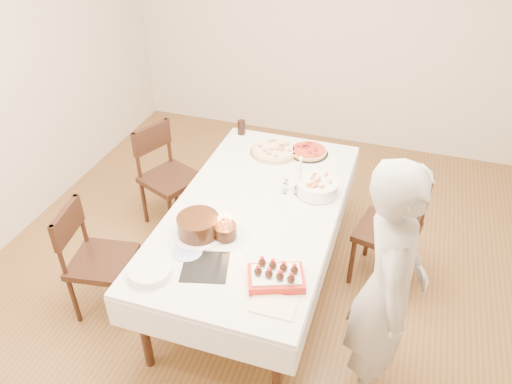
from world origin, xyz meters
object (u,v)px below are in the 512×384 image
(person, at_px, (388,290))
(cola_glass, at_px, (241,127))
(layer_cake, at_px, (198,226))
(birthday_cake, at_px, (225,227))
(pasta_bowl, at_px, (317,187))
(pizza_pepperoni, at_px, (309,151))
(pizza_white, at_px, (274,151))
(taper_candle, at_px, (300,175))
(chair_left_savory, at_px, (171,179))
(dining_table, at_px, (256,247))
(strawberry_box, at_px, (276,277))
(chair_right_savory, at_px, (387,232))
(chair_left_dessert, at_px, (102,262))

(person, bearing_deg, cola_glass, 36.47)
(layer_cake, height_order, birthday_cake, birthday_cake)
(pasta_bowl, relative_size, cola_glass, 2.38)
(person, relative_size, pizza_pepperoni, 5.19)
(pizza_white, distance_m, cola_glass, 0.44)
(person, relative_size, taper_candle, 5.07)
(chair_left_savory, height_order, person, person)
(person, distance_m, cola_glass, 2.14)
(dining_table, relative_size, chair_left_savory, 2.32)
(pasta_bowl, xyz_separation_m, taper_candle, (-0.12, -0.05, 0.11))
(layer_cake, relative_size, strawberry_box, 1.07)
(person, bearing_deg, strawberry_box, 89.21)
(chair_right_savory, bearing_deg, chair_left_dessert, -141.77)
(chair_left_dessert, bearing_deg, pizza_white, -132.43)
(pizza_white, distance_m, strawberry_box, 1.48)
(chair_right_savory, relative_size, birthday_cake, 6.15)
(chair_right_savory, distance_m, birthday_cake, 1.31)
(cola_glass, bearing_deg, birthday_cake, -74.78)
(cola_glass, xyz_separation_m, strawberry_box, (0.80, -1.65, -0.02))
(person, distance_m, strawberry_box, 0.63)
(chair_right_savory, distance_m, pasta_bowl, 0.65)
(pizza_pepperoni, height_order, taper_candle, taper_candle)
(chair_right_savory, bearing_deg, person, -75.49)
(chair_left_dessert, bearing_deg, dining_table, -158.53)
(chair_left_savory, xyz_separation_m, person, (1.93, -1.13, 0.38))
(birthday_cake, relative_size, strawberry_box, 0.46)
(chair_left_savory, distance_m, layer_cake, 1.20)
(pasta_bowl, distance_m, taper_candle, 0.17)
(chair_right_savory, bearing_deg, pizza_pepperoni, 159.55)
(pasta_bowl, distance_m, strawberry_box, 0.96)
(chair_left_dessert, bearing_deg, taper_candle, -154.99)
(dining_table, height_order, birthday_cake, birthday_cake)
(chair_left_dessert, height_order, cola_glass, chair_left_dessert)
(pizza_pepperoni, relative_size, strawberry_box, 0.98)
(pizza_pepperoni, bearing_deg, taper_candle, -83.78)
(chair_right_savory, relative_size, person, 0.56)
(chair_right_savory, relative_size, pizza_white, 2.29)
(pizza_white, distance_m, birthday_cake, 1.13)
(pasta_bowl, bearing_deg, birthday_cake, -124.48)
(chair_right_savory, distance_m, pizza_pepperoni, 0.92)
(chair_right_savory, height_order, person, person)
(chair_right_savory, distance_m, chair_left_dessert, 2.10)
(dining_table, xyz_separation_m, person, (0.97, -0.61, 0.46))
(chair_right_savory, height_order, pasta_bowl, chair_right_savory)
(taper_candle, bearing_deg, pizza_white, 123.84)
(pizza_white, xyz_separation_m, pasta_bowl, (0.46, -0.46, 0.03))
(pizza_white, bearing_deg, chair_left_savory, -164.83)
(chair_left_savory, distance_m, cola_glass, 0.77)
(chair_left_dessert, height_order, person, person)
(chair_right_savory, relative_size, chair_left_dessert, 1.04)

